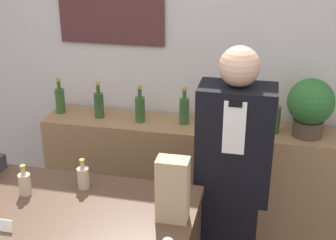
% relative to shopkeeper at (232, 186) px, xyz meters
% --- Properties ---
extents(back_wall, '(5.20, 0.09, 2.70)m').
position_rel_shopkeeper_xyz_m(back_wall, '(-0.44, 0.90, 0.53)').
color(back_wall, silver).
rests_on(back_wall, ground_plane).
extents(back_shelf, '(2.23, 0.36, 0.91)m').
position_rel_shopkeeper_xyz_m(back_shelf, '(-0.33, 0.66, -0.38)').
color(back_shelf, '#9E754C').
rests_on(back_shelf, ground_plane).
extents(shopkeeper, '(0.42, 0.26, 1.67)m').
position_rel_shopkeeper_xyz_m(shopkeeper, '(0.00, 0.00, 0.00)').
color(shopkeeper, black).
rests_on(shopkeeper, ground_plane).
extents(potted_plant, '(0.31, 0.31, 0.40)m').
position_rel_shopkeeper_xyz_m(potted_plant, '(0.44, 0.65, 0.30)').
color(potted_plant, '#4C3D2D').
rests_on(potted_plant, back_shelf).
extents(paper_bag, '(0.15, 0.10, 0.32)m').
position_rel_shopkeeper_xyz_m(paper_bag, '(-0.24, -0.55, 0.28)').
color(paper_bag, tan).
rests_on(paper_bag, display_counter).
extents(price_card_right, '(0.09, 0.02, 0.06)m').
position_rel_shopkeeper_xyz_m(price_card_right, '(-0.97, -0.81, 0.15)').
color(price_card_right, white).
rests_on(price_card_right, display_counter).
extents(counter_bottle_1, '(0.06, 0.06, 0.17)m').
position_rel_shopkeeper_xyz_m(counter_bottle_1, '(-1.03, -0.50, 0.18)').
color(counter_bottle_1, tan).
rests_on(counter_bottle_1, display_counter).
extents(counter_bottle_2, '(0.06, 0.06, 0.17)m').
position_rel_shopkeeper_xyz_m(counter_bottle_2, '(-0.76, -0.38, 0.18)').
color(counter_bottle_2, tan).
rests_on(counter_bottle_2, display_counter).
extents(shelf_bottle_0, '(0.07, 0.07, 0.28)m').
position_rel_shopkeeper_xyz_m(shelf_bottle_0, '(-1.37, 0.67, 0.18)').
color(shelf_bottle_0, '#335724').
rests_on(shelf_bottle_0, back_shelf).
extents(shelf_bottle_1, '(0.07, 0.07, 0.28)m').
position_rel_shopkeeper_xyz_m(shelf_bottle_1, '(-1.05, 0.65, 0.18)').
color(shelf_bottle_1, '#2E4F25').
rests_on(shelf_bottle_1, back_shelf).
extents(shelf_bottle_2, '(0.07, 0.07, 0.28)m').
position_rel_shopkeeper_xyz_m(shelf_bottle_2, '(-0.73, 0.64, 0.18)').
color(shelf_bottle_2, '#2E5825').
rests_on(shelf_bottle_2, back_shelf).
extents(shelf_bottle_3, '(0.07, 0.07, 0.28)m').
position_rel_shopkeeper_xyz_m(shelf_bottle_3, '(-0.41, 0.67, 0.18)').
color(shelf_bottle_3, '#335929').
rests_on(shelf_bottle_3, back_shelf).
extents(shelf_bottle_4, '(0.07, 0.07, 0.28)m').
position_rel_shopkeeper_xyz_m(shelf_bottle_4, '(-0.09, 0.67, 0.18)').
color(shelf_bottle_4, '#305527').
rests_on(shelf_bottle_4, back_shelf).
extents(shelf_bottle_5, '(0.07, 0.07, 0.28)m').
position_rel_shopkeeper_xyz_m(shelf_bottle_5, '(0.22, 0.65, 0.18)').
color(shelf_bottle_5, '#304F20').
rests_on(shelf_bottle_5, back_shelf).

